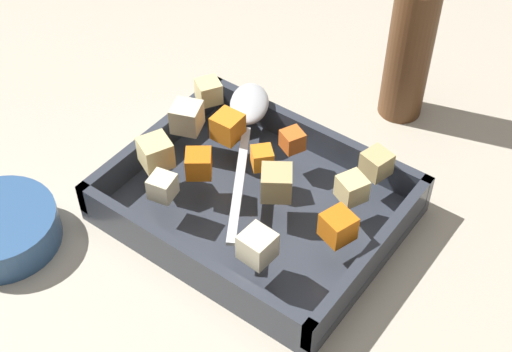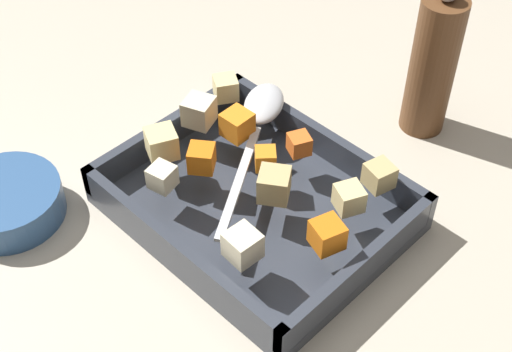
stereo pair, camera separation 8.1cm
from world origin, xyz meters
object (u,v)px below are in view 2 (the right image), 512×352
(baking_dish, at_px, (256,205))
(pepper_mill, at_px, (433,66))
(small_prep_bowl, at_px, (7,202))
(serving_spoon, at_px, (261,111))

(baking_dish, distance_m, pepper_mill, 0.28)
(pepper_mill, height_order, small_prep_bowl, pepper_mill)
(baking_dish, distance_m, small_prep_bowl, 0.29)
(serving_spoon, relative_size, small_prep_bowl, 1.83)
(serving_spoon, bearing_deg, small_prep_bowl, -56.28)
(serving_spoon, distance_m, pepper_mill, 0.22)
(serving_spoon, bearing_deg, baking_dish, 9.47)
(small_prep_bowl, bearing_deg, baking_dish, 44.50)
(baking_dish, height_order, small_prep_bowl, baking_dish)
(serving_spoon, height_order, small_prep_bowl, serving_spoon)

